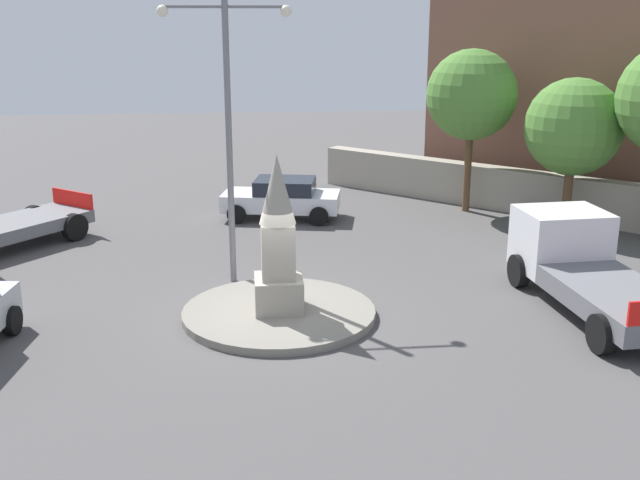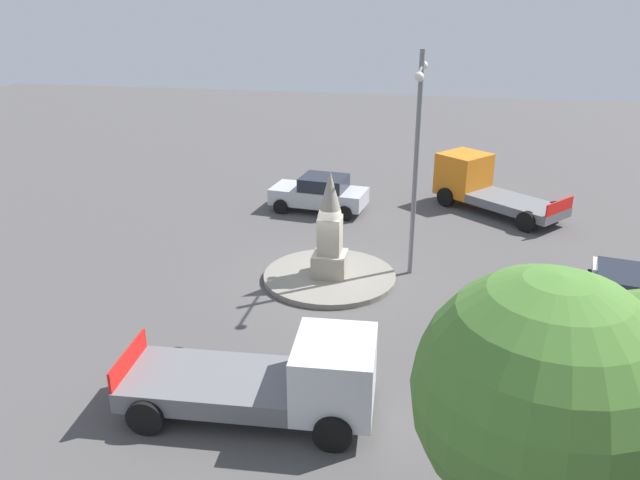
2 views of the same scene
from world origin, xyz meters
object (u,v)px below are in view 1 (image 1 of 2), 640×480
at_px(car_white_passing, 282,197).
at_px(truck_white_parked_left, 584,265).
at_px(tree_far_corner, 574,127).
at_px(monument, 278,242).
at_px(corner_building, 583,63).
at_px(streetlamp, 228,109).
at_px(tree_mid_cluster, 472,95).

bearing_deg(car_white_passing, truck_white_parked_left, -52.60).
distance_m(car_white_passing, tree_far_corner, 9.77).
bearing_deg(tree_far_corner, car_white_passing, 166.96).
distance_m(monument, tree_far_corner, 12.03).
xyz_separation_m(truck_white_parked_left, tree_far_corner, (2.44, 6.69, 2.35)).
xyz_separation_m(corner_building, tree_far_corner, (-3.06, -6.51, -1.62)).
xyz_separation_m(streetlamp, tree_far_corner, (10.82, 4.26, -1.19)).
relative_size(corner_building, tree_far_corner, 2.03).
height_order(tree_mid_cluster, tree_far_corner, tree_mid_cluster).
bearing_deg(car_white_passing, tree_far_corner, -13.04).
relative_size(streetlamp, tree_far_corner, 1.53).
xyz_separation_m(car_white_passing, corner_building, (12.25, 4.38, 4.18)).
distance_m(monument, tree_mid_cluster, 12.01).
bearing_deg(tree_mid_cluster, monument, -127.30).
height_order(monument, truck_white_parked_left, monument).
relative_size(streetlamp, tree_mid_cluster, 1.31).
relative_size(car_white_passing, corner_building, 0.43).
distance_m(streetlamp, corner_building, 17.58).
xyz_separation_m(truck_white_parked_left, corner_building, (5.51, 13.20, 3.97)).
bearing_deg(tree_far_corner, monument, -144.84).
xyz_separation_m(streetlamp, corner_building, (13.88, 10.77, 0.43)).
height_order(corner_building, tree_mid_cluster, corner_building).
distance_m(car_white_passing, corner_building, 13.67).
bearing_deg(streetlamp, monument, -68.01).
bearing_deg(streetlamp, car_white_passing, 75.67).
relative_size(streetlamp, truck_white_parked_left, 1.27).
distance_m(corner_building, tree_mid_cluster, 7.00).
bearing_deg(truck_white_parked_left, tree_far_corner, 69.93).
relative_size(truck_white_parked_left, corner_building, 0.59).
distance_m(truck_white_parked_left, corner_building, 14.84).
relative_size(monument, streetlamp, 0.48).
bearing_deg(tree_mid_cluster, car_white_passing, -176.71).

